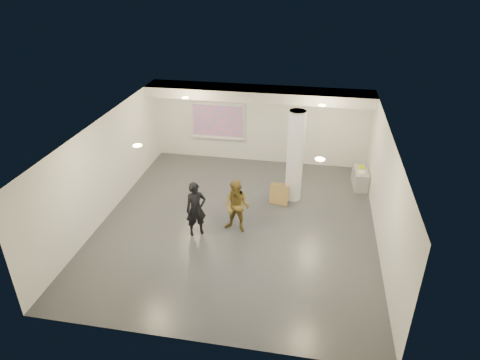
% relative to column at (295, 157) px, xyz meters
% --- Properties ---
extents(floor, '(8.00, 9.00, 0.01)m').
position_rel_column_xyz_m(floor, '(-1.50, -1.80, -1.50)').
color(floor, '#393B40').
rests_on(floor, ground).
extents(ceiling, '(8.00, 9.00, 0.01)m').
position_rel_column_xyz_m(ceiling, '(-1.50, -1.80, 1.50)').
color(ceiling, silver).
rests_on(ceiling, floor).
extents(wall_back, '(8.00, 0.01, 3.00)m').
position_rel_column_xyz_m(wall_back, '(-1.50, 2.70, 0.00)').
color(wall_back, silver).
rests_on(wall_back, floor).
extents(wall_front, '(8.00, 0.01, 3.00)m').
position_rel_column_xyz_m(wall_front, '(-1.50, -6.30, 0.00)').
color(wall_front, silver).
rests_on(wall_front, floor).
extents(wall_left, '(0.01, 9.00, 3.00)m').
position_rel_column_xyz_m(wall_left, '(-5.50, -1.80, 0.00)').
color(wall_left, silver).
rests_on(wall_left, floor).
extents(wall_right, '(0.01, 9.00, 3.00)m').
position_rel_column_xyz_m(wall_right, '(2.50, -1.80, 0.00)').
color(wall_right, silver).
rests_on(wall_right, floor).
extents(soffit_band, '(8.00, 1.10, 0.36)m').
position_rel_column_xyz_m(soffit_band, '(-1.50, 2.15, 1.32)').
color(soffit_band, silver).
rests_on(soffit_band, ceiling).
extents(downlight_nw, '(0.22, 0.22, 0.02)m').
position_rel_column_xyz_m(downlight_nw, '(-3.70, 0.70, 1.48)').
color(downlight_nw, '#FFE399').
rests_on(downlight_nw, ceiling).
extents(downlight_ne, '(0.22, 0.22, 0.02)m').
position_rel_column_xyz_m(downlight_ne, '(0.70, 0.70, 1.48)').
color(downlight_ne, '#FFE399').
rests_on(downlight_ne, ceiling).
extents(downlight_sw, '(0.22, 0.22, 0.02)m').
position_rel_column_xyz_m(downlight_sw, '(-3.70, -3.30, 1.48)').
color(downlight_sw, '#FFE399').
rests_on(downlight_sw, ceiling).
extents(downlight_se, '(0.22, 0.22, 0.02)m').
position_rel_column_xyz_m(downlight_se, '(0.70, -3.30, 1.48)').
color(downlight_se, '#FFE399').
rests_on(downlight_se, ceiling).
extents(column, '(0.52, 0.52, 3.00)m').
position_rel_column_xyz_m(column, '(0.00, 0.00, 0.00)').
color(column, white).
rests_on(column, floor).
extents(projection_screen, '(2.10, 0.13, 1.42)m').
position_rel_column_xyz_m(projection_screen, '(-3.10, 2.65, 0.03)').
color(projection_screen, white).
rests_on(projection_screen, wall_back).
extents(credenza, '(0.51, 1.10, 0.63)m').
position_rel_column_xyz_m(credenza, '(2.22, 1.24, -1.19)').
color(credenza, '#929597').
rests_on(credenza, floor).
extents(papers_stack, '(0.24, 0.29, 0.02)m').
position_rel_column_xyz_m(papers_stack, '(2.22, 1.05, -0.86)').
color(papers_stack, white).
rests_on(papers_stack, credenza).
extents(postit_pad, '(0.25, 0.30, 0.03)m').
position_rel_column_xyz_m(postit_pad, '(2.24, 1.43, -0.86)').
color(postit_pad, '#D7F208').
rests_on(postit_pad, credenza).
extents(cardboard_back, '(0.63, 0.30, 0.65)m').
position_rel_column_xyz_m(cardboard_back, '(-0.41, -0.45, -1.17)').
color(cardboard_back, '#9D7A41').
rests_on(cardboard_back, floor).
extents(cardboard_front, '(0.52, 0.19, 0.56)m').
position_rel_column_xyz_m(cardboard_front, '(-0.42, -0.13, -1.22)').
color(cardboard_front, '#9D7A41').
rests_on(cardboard_front, floor).
extents(woman, '(0.70, 0.64, 1.62)m').
position_rel_column_xyz_m(woman, '(-2.55, -2.51, -0.69)').
color(woman, black).
rests_on(woman, floor).
extents(man, '(0.87, 0.74, 1.59)m').
position_rel_column_xyz_m(man, '(-1.45, -2.15, -0.70)').
color(man, olive).
rests_on(man, floor).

